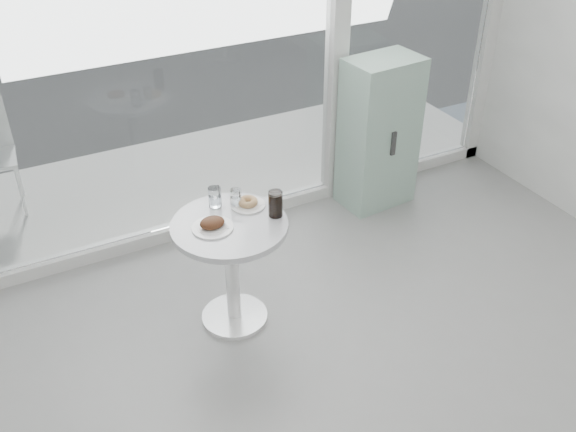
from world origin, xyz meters
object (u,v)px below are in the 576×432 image
plate_fritter (213,224)px  plate_donut (248,203)px  water_tumbler_a (215,198)px  cola_glass (275,204)px  mint_cabinet (379,133)px  water_tumbler_b (236,199)px  main_table (231,252)px

plate_fritter → plate_donut: plate_fritter is taller
water_tumbler_a → cola_glass: 0.40m
plate_fritter → mint_cabinet: bearing=25.1°
water_tumbler_b → cola_glass: 0.28m
main_table → mint_cabinet: (1.67, 0.83, 0.08)m
plate_fritter → water_tumbler_a: bearing=64.7°
water_tumbler_b → plate_donut: bearing=-31.9°
cola_glass → water_tumbler_a: bearing=136.7°
water_tumbler_a → main_table: bearing=-90.1°
mint_cabinet → plate_fritter: bearing=-159.8°
water_tumbler_b → water_tumbler_a: bearing=155.1°
plate_donut → water_tumbler_a: 0.21m
mint_cabinet → plate_donut: bearing=-159.5°
mint_cabinet → water_tumbler_b: size_ratio=11.00×
cola_glass → plate_donut: bearing=120.9°
plate_donut → water_tumbler_b: (-0.06, 0.04, 0.03)m
main_table → plate_fritter: bearing=-179.2°
main_table → plate_donut: (0.18, 0.13, 0.24)m
main_table → water_tumbler_a: water_tumbler_a is taller
water_tumbler_a → plate_fritter: bearing=-115.3°
main_table → plate_fritter: size_ratio=3.04×
mint_cabinet → plate_donut: mint_cabinet is taller
plate_donut → water_tumbler_b: water_tumbler_b is taller
water_tumbler_a → cola_glass: size_ratio=0.78×
water_tumbler_b → cola_glass: size_ratio=0.68×
mint_cabinet → plate_donut: (-1.49, -0.71, 0.16)m
water_tumbler_a → cola_glass: (0.29, -0.27, 0.02)m
plate_fritter → water_tumbler_b: bearing=36.7°
main_table → cola_glass: size_ratio=4.53×
water_tumbler_a → water_tumbler_b: size_ratio=1.15×
main_table → plate_donut: size_ratio=3.54×
main_table → plate_donut: 0.33m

